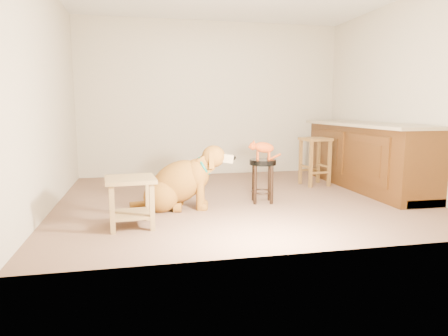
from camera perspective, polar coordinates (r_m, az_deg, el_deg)
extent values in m
cube|color=brown|center=(5.15, 2.30, -4.37)|extent=(4.50, 4.00, 0.01)
cube|color=#B6AC93|center=(6.98, -1.73, 9.79)|extent=(4.50, 0.04, 2.60)
cube|color=#B6AC93|center=(3.12, 11.65, 11.09)|extent=(4.50, 0.04, 2.60)
cube|color=#B6AC93|center=(4.97, -24.03, 9.54)|extent=(0.04, 4.00, 2.60)
cube|color=#B6AC93|center=(5.99, 24.04, 9.25)|extent=(0.04, 4.00, 2.60)
cube|color=#43250C|center=(6.11, 19.63, 1.47)|extent=(0.60, 2.50, 0.90)
cube|color=gray|center=(6.06, 19.61, 5.88)|extent=(0.70, 2.56, 0.04)
cube|color=black|center=(6.19, 19.76, -2.20)|extent=(0.52, 2.50, 0.10)
cube|color=#43250C|center=(5.48, 19.86, 1.21)|extent=(0.02, 0.90, 0.62)
cube|color=#43250C|center=(6.43, 14.73, 2.47)|extent=(0.02, 0.90, 0.62)
cube|color=#371D09|center=(5.47, 19.76, 1.21)|extent=(0.02, 0.60, 0.40)
cube|color=#371D09|center=(6.42, 14.63, 2.47)|extent=(0.02, 0.60, 0.40)
cylinder|color=black|center=(5.03, 6.50, -2.00)|extent=(0.04, 0.04, 0.47)
cylinder|color=black|center=(5.01, 4.25, -2.02)|extent=(0.04, 0.04, 0.47)
cylinder|color=black|center=(4.84, 6.81, -2.44)|extent=(0.04, 0.04, 0.47)
cylinder|color=black|center=(4.81, 4.47, -2.45)|extent=(0.04, 0.04, 0.47)
torus|color=black|center=(4.94, 5.49, -3.36)|extent=(0.32, 0.32, 0.02)
cylinder|color=black|center=(4.88, 5.56, 0.85)|extent=(0.32, 0.32, 0.06)
cube|color=brown|center=(6.34, 13.32, 0.96)|extent=(0.05, 0.05, 0.67)
cube|color=brown|center=(6.19, 10.88, 0.85)|extent=(0.05, 0.05, 0.67)
cube|color=brown|center=(6.08, 14.82, 0.59)|extent=(0.05, 0.05, 0.67)
cube|color=brown|center=(5.92, 12.30, 0.47)|extent=(0.05, 0.05, 0.67)
cube|color=brown|center=(6.09, 12.94, 4.04)|extent=(0.42, 0.42, 0.04)
cube|color=olive|center=(4.19, -10.82, -4.35)|extent=(0.05, 0.05, 0.45)
cube|color=olive|center=(4.17, -15.80, -4.59)|extent=(0.05, 0.05, 0.45)
cube|color=olive|center=(3.84, -10.23, -5.53)|extent=(0.05, 0.05, 0.45)
cube|color=olive|center=(3.82, -15.67, -5.80)|extent=(0.05, 0.05, 0.45)
cube|color=olive|center=(3.95, -13.25, -1.59)|extent=(0.51, 0.51, 0.04)
cube|color=olive|center=(4.03, -13.08, -6.43)|extent=(0.43, 0.43, 0.03)
ellipsoid|color=brown|center=(4.81, -8.62, -3.38)|extent=(0.44, 0.38, 0.35)
ellipsoid|color=brown|center=(4.53, -9.03, -4.13)|extent=(0.44, 0.38, 0.35)
cylinder|color=brown|center=(4.84, -6.35, -4.73)|extent=(0.11, 0.12, 0.11)
cylinder|color=brown|center=(4.52, -6.66, -5.70)|extent=(0.11, 0.12, 0.11)
ellipsoid|color=brown|center=(4.62, -6.55, -2.02)|extent=(0.86, 0.55, 0.72)
ellipsoid|color=brown|center=(4.59, -3.97, -0.93)|extent=(0.35, 0.38, 0.36)
cylinder|color=brown|center=(4.72, -3.37, -2.97)|extent=(0.11, 0.11, 0.42)
cylinder|color=brown|center=(4.53, -3.43, -3.47)|extent=(0.11, 0.11, 0.42)
sphere|color=brown|center=(4.76, -2.96, -5.10)|extent=(0.11, 0.11, 0.11)
sphere|color=brown|center=(4.57, -3.00, -5.69)|extent=(0.11, 0.11, 0.11)
cylinder|color=brown|center=(4.58, -2.88, 0.44)|extent=(0.29, 0.23, 0.27)
ellipsoid|color=brown|center=(4.56, -1.51, 1.67)|extent=(0.30, 0.28, 0.25)
cube|color=#937D5B|center=(4.57, 0.29, 1.41)|extent=(0.19, 0.12, 0.12)
sphere|color=black|center=(4.57, 1.32, 1.48)|extent=(0.06, 0.06, 0.06)
cube|color=brown|center=(4.68, -1.79, 1.44)|extent=(0.07, 0.07, 0.19)
cube|color=brown|center=(4.45, -1.78, 1.07)|extent=(0.07, 0.07, 0.19)
torus|color=#0A574A|center=(4.58, -2.88, 0.30)|extent=(0.18, 0.26, 0.22)
cylinder|color=#D8BF4C|center=(4.59, -2.19, -0.65)|extent=(0.01, 0.05, 0.05)
cylinder|color=brown|center=(4.78, -11.34, -5.08)|extent=(0.34, 0.13, 0.08)
ellipsoid|color=#96360F|center=(4.86, 5.74, 2.94)|extent=(0.27, 0.17, 0.16)
cylinder|color=#96360F|center=(4.89, 4.80, 1.83)|extent=(0.02, 0.02, 0.10)
sphere|color=#96360F|center=(4.90, 4.80, 1.39)|extent=(0.03, 0.03, 0.03)
cylinder|color=#96360F|center=(4.83, 4.88, 1.74)|extent=(0.02, 0.02, 0.10)
sphere|color=#96360F|center=(4.83, 4.88, 1.29)|extent=(0.03, 0.03, 0.03)
cylinder|color=#96360F|center=(4.91, 6.40, 1.83)|extent=(0.02, 0.02, 0.10)
sphere|color=#96360F|center=(4.91, 6.39, 1.39)|extent=(0.03, 0.03, 0.03)
cylinder|color=#96360F|center=(4.84, 6.50, 1.74)|extent=(0.02, 0.02, 0.10)
sphere|color=#96360F|center=(4.85, 6.49, 1.29)|extent=(0.03, 0.03, 0.03)
sphere|color=#96360F|center=(4.84, 4.18, 3.13)|extent=(0.09, 0.09, 0.09)
sphere|color=#96360F|center=(4.84, 3.72, 3.03)|extent=(0.04, 0.04, 0.04)
sphere|color=brown|center=(4.84, 3.55, 3.03)|extent=(0.01, 0.01, 0.01)
cone|color=#96360F|center=(4.87, 4.26, 3.75)|extent=(0.05, 0.05, 0.04)
cone|color=#C66B60|center=(4.87, 4.24, 3.71)|extent=(0.02, 0.02, 0.03)
cone|color=#96360F|center=(4.81, 4.32, 3.69)|extent=(0.05, 0.05, 0.04)
cone|color=#C66B60|center=(4.81, 4.30, 3.66)|extent=(0.02, 0.02, 0.03)
cylinder|color=#96360F|center=(4.92, 7.16, 1.52)|extent=(0.19, 0.07, 0.09)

